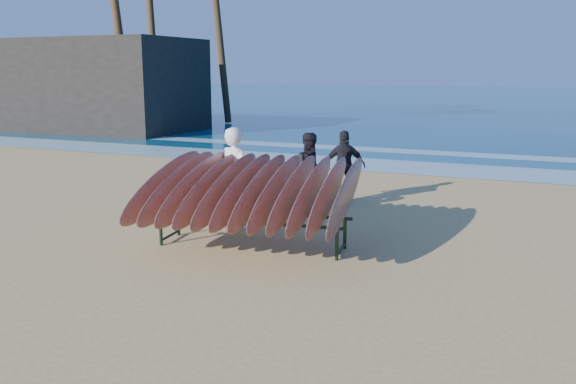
{
  "coord_description": "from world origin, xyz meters",
  "views": [
    {
      "loc": [
        3.82,
        -7.87,
        2.86
      ],
      "look_at": [
        0.0,
        0.8,
        0.95
      ],
      "focal_mm": 38.0,
      "sensor_mm": 36.0,
      "label": 1
    }
  ],
  "objects_px": {
    "person_white": "(235,178)",
    "person_dark_a": "(311,172)",
    "building": "(96,85)",
    "person_dark_b": "(344,166)",
    "surfboard_rack": "(251,190)"
  },
  "relations": [
    {
      "from": "person_white",
      "to": "person_dark_b",
      "type": "bearing_deg",
      "value": -90.99
    },
    {
      "from": "person_white",
      "to": "person_dark_a",
      "type": "xyz_separation_m",
      "value": [
        0.78,
        1.78,
        -0.12
      ]
    },
    {
      "from": "person_dark_a",
      "to": "building",
      "type": "height_order",
      "value": "building"
    },
    {
      "from": "building",
      "to": "surfboard_rack",
      "type": "bearing_deg",
      "value": -42.81
    },
    {
      "from": "person_white",
      "to": "person_dark_b",
      "type": "height_order",
      "value": "person_white"
    },
    {
      "from": "person_white",
      "to": "person_dark_a",
      "type": "bearing_deg",
      "value": -94.3
    },
    {
      "from": "surfboard_rack",
      "to": "person_dark_b",
      "type": "height_order",
      "value": "surfboard_rack"
    },
    {
      "from": "person_dark_a",
      "to": "building",
      "type": "distance_m",
      "value": 19.92
    },
    {
      "from": "person_dark_b",
      "to": "building",
      "type": "bearing_deg",
      "value": -58.75
    },
    {
      "from": "surfboard_rack",
      "to": "person_white",
      "type": "height_order",
      "value": "person_white"
    },
    {
      "from": "surfboard_rack",
      "to": "building",
      "type": "xyz_separation_m",
      "value": [
        -15.93,
        14.76,
        1.18
      ]
    },
    {
      "from": "person_white",
      "to": "building",
      "type": "distance_m",
      "value": 20.44
    },
    {
      "from": "person_white",
      "to": "person_dark_a",
      "type": "relative_size",
      "value": 1.15
    },
    {
      "from": "surfboard_rack",
      "to": "person_white",
      "type": "relative_size",
      "value": 1.92
    },
    {
      "from": "person_dark_b",
      "to": "building",
      "type": "xyz_separation_m",
      "value": [
        -16.18,
        10.8,
        1.35
      ]
    }
  ]
}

